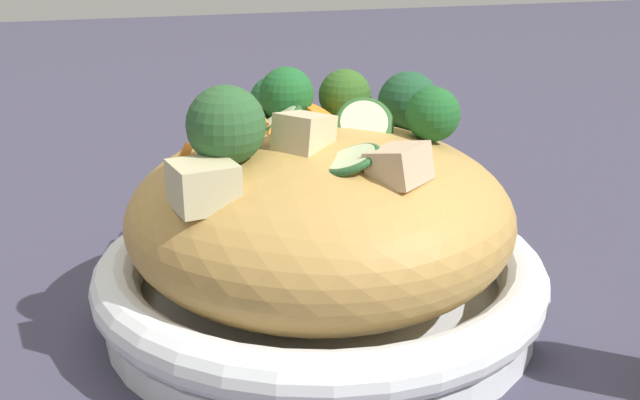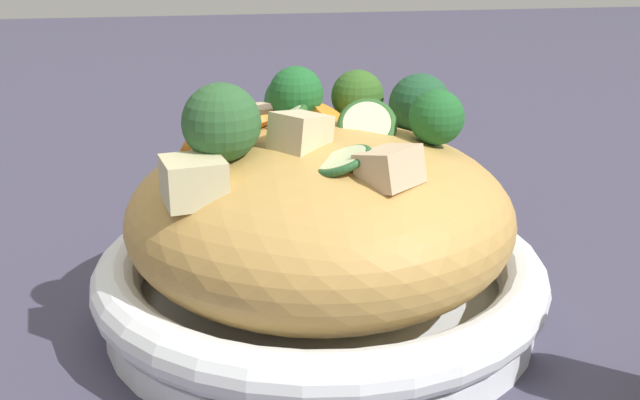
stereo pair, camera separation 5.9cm
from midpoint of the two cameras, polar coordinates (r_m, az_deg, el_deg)
name	(u,v)px [view 2 (the right image)]	position (r m, az deg, el deg)	size (l,w,h in m)	color
ground_plane	(320,319)	(0.62, 2.72, -7.80)	(3.00, 3.00, 0.00)	#3B384C
serving_bowl	(320,284)	(0.61, 2.76, -5.57)	(0.31, 0.31, 0.05)	white
noodle_heap	(320,216)	(0.59, 2.84, -1.11)	(0.26, 0.26, 0.12)	#B58945
broccoli_florets	(317,111)	(0.61, 2.57, 5.77)	(0.19, 0.21, 0.08)	#95B36E
carrot_coins	(267,128)	(0.61, -0.72, 4.65)	(0.12, 0.13, 0.03)	orange
zucchini_slices	(303,131)	(0.61, 1.63, 4.45)	(0.21, 0.13, 0.05)	beige
chicken_chunks	(273,157)	(0.55, 0.02, 2.79)	(0.20, 0.16, 0.05)	#C9BF8D
chopsticks_pair	(395,164)	(0.95, 6.65, 2.34)	(0.17, 0.18, 0.01)	black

